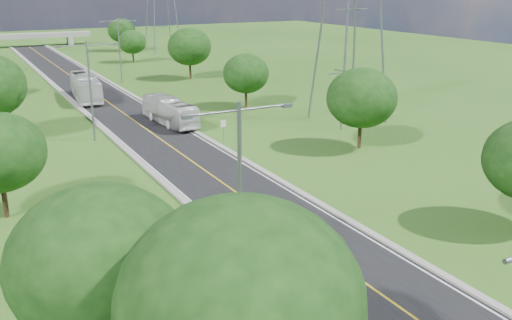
{
  "coord_description": "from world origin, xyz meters",
  "views": [
    {
      "loc": [
        -18.06,
        -12.16,
        15.58
      ],
      "look_at": [
        0.84,
        22.97,
        3.0
      ],
      "focal_mm": 40.0,
      "sensor_mm": 36.0,
      "label": 1
    }
  ],
  "objects": [
    {
      "name": "ground",
      "position": [
        0.0,
        60.0,
        0.0
      ],
      "size": [
        260.0,
        260.0,
        0.0
      ],
      "primitive_type": "plane",
      "color": "#2D5217",
      "rests_on": "ground"
    },
    {
      "name": "overpass",
      "position": [
        0.0,
        140.0,
        2.41
      ],
      "size": [
        30.0,
        3.0,
        3.2
      ],
      "color": "gray",
      "rests_on": "ground"
    },
    {
      "name": "bus_outbound",
      "position": [
        3.13,
        47.78,
        1.52
      ],
      "size": [
        3.25,
        10.63,
        2.92
      ],
      "primitive_type": "imported",
      "rotation": [
        0.0,
        0.0,
        3.22
      ],
      "color": "silver",
      "rests_on": "road"
    },
    {
      "name": "tree_rb",
      "position": [
        16.0,
        30.0,
        4.95
      ],
      "size": [
        6.72,
        6.72,
        7.82
      ],
      "color": "black",
      "rests_on": "ground"
    },
    {
      "name": "tree_lf",
      "position": [
        -11.0,
        2.0,
        5.89
      ],
      "size": [
        7.98,
        7.98,
        9.28
      ],
      "color": "black",
      "rests_on": "ground"
    },
    {
      "name": "bus_inbound",
      "position": [
        -2.1,
        66.45,
        1.76
      ],
      "size": [
        4.01,
        12.45,
        3.41
      ],
      "primitive_type": "imported",
      "rotation": [
        0.0,
        0.0,
        -0.1
      ],
      "color": "silver",
      "rests_on": "road"
    },
    {
      "name": "curb_right",
      "position": [
        4.25,
        66.0,
        0.11
      ],
      "size": [
        0.5,
        150.0,
        0.22
      ],
      "primitive_type": "cube",
      "color": "gray",
      "rests_on": "ground"
    },
    {
      "name": "tree_rd",
      "position": [
        17.0,
        76.0,
        5.27
      ],
      "size": [
        7.14,
        7.14,
        8.3
      ],
      "color": "black",
      "rests_on": "ground"
    },
    {
      "name": "tree_rc",
      "position": [
        15.0,
        52.0,
        4.33
      ],
      "size": [
        5.88,
        5.88,
        6.84
      ],
      "color": "black",
      "rests_on": "ground"
    },
    {
      "name": "curb_left",
      "position": [
        -4.25,
        66.0,
        0.11
      ],
      "size": [
        0.5,
        150.0,
        0.22
      ],
      "primitive_type": "cube",
      "color": "gray",
      "rests_on": "ground"
    },
    {
      "name": "road",
      "position": [
        0.0,
        66.0,
        0.03
      ],
      "size": [
        8.0,
        150.0,
        0.06
      ],
      "primitive_type": "cube",
      "color": "black",
      "rests_on": "ground"
    },
    {
      "name": "tree_rf",
      "position": [
        18.0,
        120.0,
        4.64
      ],
      "size": [
        6.3,
        6.3,
        7.33
      ],
      "color": "black",
      "rests_on": "ground"
    },
    {
      "name": "streetlight_far_right",
      "position": [
        6.0,
        78.0,
        5.94
      ],
      "size": [
        5.9,
        0.25,
        10.0
      ],
      "color": "slate",
      "rests_on": "ground"
    },
    {
      "name": "speed_limit_sign",
      "position": [
        5.2,
        37.98,
        1.6
      ],
      "size": [
        0.55,
        0.09,
        2.4
      ],
      "color": "slate",
      "rests_on": "ground"
    },
    {
      "name": "streetlight_mid_left",
      "position": [
        -6.0,
        45.0,
        5.94
      ],
      "size": [
        5.9,
        0.25,
        10.0
      ],
      "color": "slate",
      "rests_on": "ground"
    },
    {
      "name": "streetlight_near_left",
      "position": [
        -6.0,
        12.0,
        5.94
      ],
      "size": [
        5.9,
        0.25,
        10.0
      ],
      "color": "slate",
      "rests_on": "ground"
    },
    {
      "name": "tree_re",
      "position": [
        14.5,
        100.0,
        4.02
      ],
      "size": [
        5.46,
        5.46,
        6.35
      ],
      "color": "black",
      "rests_on": "ground"
    },
    {
      "name": "tree_la",
      "position": [
        -14.0,
        8.0,
        5.27
      ],
      "size": [
        7.14,
        7.14,
        8.3
      ],
      "color": "black",
      "rests_on": "ground"
    }
  ]
}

